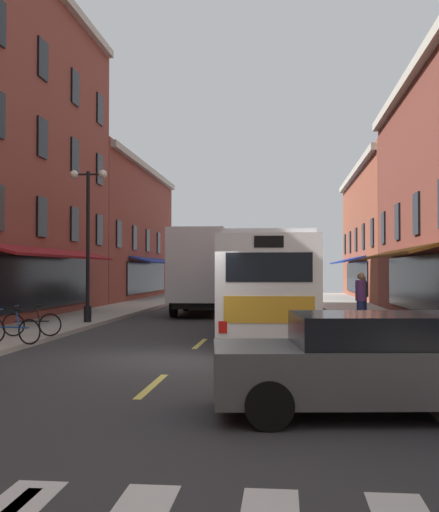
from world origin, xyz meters
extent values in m
cube|color=#333335|center=(0.00, 0.00, -0.05)|extent=(34.80, 80.00, 0.10)
cube|color=#DBCC4C|center=(0.00, -3.50, 0.00)|extent=(0.14, 2.40, 0.01)
cube|color=#DBCC4C|center=(0.00, 3.00, 0.00)|extent=(0.14, 2.40, 0.01)
cube|color=#DBCC4C|center=(0.00, 9.50, 0.00)|extent=(0.14, 2.40, 0.01)
cube|color=#DBCC4C|center=(0.00, 16.00, 0.00)|extent=(0.14, 2.40, 0.01)
cube|color=#DBCC4C|center=(0.00, 22.50, 0.00)|extent=(0.14, 2.40, 0.01)
cube|color=#DBCC4C|center=(0.00, 29.00, 0.00)|extent=(0.14, 2.40, 0.01)
cube|color=#DBCC4C|center=(0.00, 35.50, 0.00)|extent=(0.14, 2.40, 0.01)
cube|color=black|center=(-7.36, 10.00, 1.55)|extent=(0.10, 12.00, 2.10)
cube|color=maroon|center=(-6.65, 10.00, 2.75)|extent=(1.38, 11.20, 0.44)
cube|color=black|center=(-7.36, 10.00, 4.20)|extent=(0.10, 1.00, 1.60)
cube|color=black|center=(-7.36, 14.00, 4.20)|extent=(0.10, 1.00, 1.60)
cube|color=black|center=(-7.36, 18.00, 4.20)|extent=(0.10, 1.00, 1.60)
cube|color=black|center=(-7.36, 10.00, 7.40)|extent=(0.10, 1.00, 1.60)
cube|color=black|center=(-7.36, 14.00, 7.40)|extent=(0.10, 1.00, 1.60)
cube|color=black|center=(-7.36, 18.00, 7.40)|extent=(0.10, 1.00, 1.60)
cube|color=black|center=(-7.36, 10.00, 10.60)|extent=(0.10, 1.00, 1.60)
cube|color=black|center=(-7.36, 14.00, 10.60)|extent=(0.10, 1.00, 1.60)
cube|color=black|center=(-7.36, 18.00, 10.60)|extent=(0.10, 1.00, 1.60)
cube|color=brown|center=(-11.40, 30.00, 4.81)|extent=(8.00, 19.90, 9.62)
cube|color=#B2AD9E|center=(-7.30, 30.00, 9.27)|extent=(0.44, 19.40, 0.40)
cube|color=black|center=(-7.36, 30.00, 1.55)|extent=(0.10, 12.00, 2.10)
cube|color=navy|center=(-6.65, 30.00, 2.75)|extent=(1.38, 11.20, 0.44)
cube|color=black|center=(-7.36, 22.00, 4.20)|extent=(0.10, 1.00, 1.60)
cube|color=black|center=(-7.36, 26.00, 4.20)|extent=(0.10, 1.00, 1.60)
cube|color=black|center=(-7.36, 30.00, 4.20)|extent=(0.10, 1.00, 1.60)
cube|color=black|center=(-7.36, 34.00, 4.20)|extent=(0.10, 1.00, 1.60)
cube|color=black|center=(-7.36, 38.00, 4.20)|extent=(0.10, 1.00, 1.60)
cube|color=#B2AD9E|center=(7.30, 10.00, 9.67)|extent=(0.44, 19.40, 0.40)
cube|color=black|center=(7.36, 10.00, 1.55)|extent=(0.10, 12.00, 2.10)
cube|color=brown|center=(6.65, 10.00, 2.75)|extent=(1.38, 11.20, 0.44)
cube|color=black|center=(7.36, 10.00, 4.20)|extent=(0.10, 1.00, 1.60)
cube|color=black|center=(7.36, 14.00, 4.20)|extent=(0.10, 1.00, 1.60)
cube|color=black|center=(7.36, 18.00, 4.20)|extent=(0.10, 1.00, 1.60)
cube|color=brown|center=(11.40, 30.00, 4.58)|extent=(8.00, 19.90, 9.16)
cube|color=#B2AD9E|center=(7.30, 30.00, 8.81)|extent=(0.44, 19.40, 0.40)
cube|color=black|center=(7.36, 30.00, 1.55)|extent=(0.10, 12.00, 2.10)
cube|color=navy|center=(6.65, 30.00, 2.75)|extent=(1.38, 11.20, 0.44)
cube|color=black|center=(7.36, 22.00, 4.20)|extent=(0.10, 1.00, 1.60)
cube|color=black|center=(7.36, 26.00, 4.20)|extent=(0.10, 1.00, 1.60)
cube|color=black|center=(7.36, 30.00, 4.20)|extent=(0.10, 1.00, 1.60)
cube|color=black|center=(7.36, 34.00, 4.20)|extent=(0.10, 1.00, 1.60)
cube|color=black|center=(7.36, 38.00, 4.20)|extent=(0.10, 1.00, 1.60)
cube|color=white|center=(1.97, 6.34, 1.65)|extent=(2.58, 11.87, 2.60)
cube|color=silver|center=(1.97, 6.34, 3.01)|extent=(2.37, 10.67, 0.16)
cube|color=black|center=(1.97, 6.64, 1.83)|extent=(2.61, 9.47, 0.96)
cube|color=maroon|center=(1.97, 6.34, 0.60)|extent=(2.61, 11.47, 0.36)
cube|color=black|center=(1.95, 12.23, 1.83)|extent=(2.25, 0.13, 1.10)
cube|color=black|center=(1.98, 0.45, 2.12)|extent=(2.05, 0.12, 0.70)
cube|color=gold|center=(1.98, 0.44, 1.12)|extent=(2.15, 0.10, 0.64)
cube|color=black|center=(1.98, 0.44, 2.73)|extent=(0.70, 0.10, 0.28)
cube|color=red|center=(0.89, 0.43, 0.70)|extent=(0.20, 0.08, 0.28)
cube|color=red|center=(3.08, 0.43, 0.70)|extent=(0.20, 0.08, 0.28)
cylinder|color=black|center=(0.78, 10.27, 0.50)|extent=(0.30, 1.00, 1.00)
cylinder|color=black|center=(3.13, 10.27, 0.50)|extent=(0.30, 1.00, 1.00)
cylinder|color=black|center=(0.80, 2.91, 0.50)|extent=(0.30, 1.00, 1.00)
cylinder|color=black|center=(3.15, 2.91, 0.50)|extent=(0.30, 1.00, 1.00)
cube|color=#B21E19|center=(-1.49, 17.45, 1.55)|extent=(2.36, 2.52, 2.40)
cube|color=black|center=(-1.51, 18.64, 2.40)|extent=(2.00, 0.15, 0.80)
cube|color=silver|center=(-1.40, 13.71, 2.28)|extent=(2.52, 5.08, 3.17)
cube|color=navy|center=(-0.18, 13.74, 2.44)|extent=(0.13, 3.01, 0.90)
cube|color=black|center=(-1.43, 14.94, 0.55)|extent=(2.06, 7.13, 0.24)
cylinder|color=black|center=(-2.58, 17.23, 0.45)|extent=(0.30, 0.91, 0.90)
cylinder|color=black|center=(-0.38, 17.28, 0.45)|extent=(0.30, 0.91, 0.90)
cylinder|color=black|center=(-2.48, 12.93, 0.45)|extent=(0.30, 0.91, 0.90)
cylinder|color=black|center=(-0.28, 12.98, 0.45)|extent=(0.30, 0.91, 0.90)
cube|color=#144723|center=(-1.70, 26.23, 0.57)|extent=(1.87, 4.39, 0.66)
cube|color=black|center=(-1.70, 26.05, 1.11)|extent=(1.71, 2.37, 0.48)
cube|color=red|center=(-2.45, 24.05, 0.80)|extent=(0.20, 0.06, 0.14)
cube|color=red|center=(-0.95, 24.06, 0.80)|extent=(0.20, 0.06, 0.14)
cylinder|color=black|center=(-2.59, 27.72, 0.32)|extent=(0.22, 0.64, 0.64)
cylinder|color=black|center=(-0.82, 27.73, 0.32)|extent=(0.22, 0.64, 0.64)
cylinder|color=black|center=(-2.58, 24.73, 0.32)|extent=(0.22, 0.64, 0.64)
cylinder|color=black|center=(-0.82, 24.74, 0.32)|extent=(0.22, 0.64, 0.64)
cube|color=#515154|center=(3.47, -5.38, 0.61)|extent=(4.48, 2.35, 0.74)
cube|color=black|center=(3.64, -5.36, 1.19)|extent=(2.50, 1.96, 0.48)
cylinder|color=black|center=(2.13, -6.43, 0.32)|extent=(0.66, 0.29, 0.64)
cylinder|color=black|center=(1.93, -4.67, 0.32)|extent=(0.66, 0.29, 0.64)
torus|color=black|center=(-4.18, 1.15, 0.47)|extent=(0.66, 0.17, 0.66)
cylinder|color=#194CA5|center=(-4.70, 1.24, 0.57)|extent=(0.99, 0.23, 0.04)
cylinder|color=#194CA5|center=(-4.52, 1.21, 0.75)|extent=(0.14, 0.06, 0.50)
cube|color=black|center=(-4.50, 1.21, 1.02)|extent=(0.22, 0.16, 0.06)
torus|color=black|center=(-5.46, 3.09, 0.47)|extent=(0.66, 0.13, 0.66)
torus|color=black|center=(-4.42, 3.23, 0.47)|extent=(0.66, 0.13, 0.66)
cylinder|color=black|center=(-4.94, 3.16, 0.57)|extent=(0.99, 0.18, 0.04)
cylinder|color=black|center=(-4.77, 3.18, 0.75)|extent=(0.14, 0.05, 0.50)
cube|color=black|center=(-4.75, 3.19, 1.02)|extent=(0.21, 0.15, 0.06)
cylinder|color=black|center=(-5.39, 3.10, 1.02)|extent=(0.10, 0.48, 0.03)
cylinder|color=navy|center=(5.61, 12.02, 0.55)|extent=(0.28, 0.28, 0.82)
cylinder|color=#33663F|center=(5.61, 12.02, 1.28)|extent=(0.36, 0.36, 0.63)
sphere|color=tan|center=(5.61, 12.02, 1.72)|extent=(0.22, 0.22, 0.22)
cylinder|color=navy|center=(4.90, 6.97, 0.59)|extent=(0.28, 0.28, 0.89)
cylinder|color=#66387F|center=(4.90, 6.97, 1.38)|extent=(0.36, 0.36, 0.69)
sphere|color=#A97D60|center=(4.90, 6.97, 1.86)|extent=(0.24, 0.24, 0.24)
cylinder|color=black|center=(-4.88, 8.22, 2.93)|extent=(0.14, 0.14, 5.58)
cylinder|color=black|center=(-4.88, 8.22, 0.44)|extent=(0.28, 0.28, 0.60)
cylinder|color=black|center=(-4.88, 8.22, 5.62)|extent=(1.10, 0.07, 0.07)
sphere|color=white|center=(-5.43, 8.22, 5.62)|extent=(0.32, 0.32, 0.32)
sphere|color=white|center=(-4.33, 8.22, 5.62)|extent=(0.32, 0.32, 0.32)
camera|label=1|loc=(2.32, -14.58, 2.05)|focal=44.43mm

